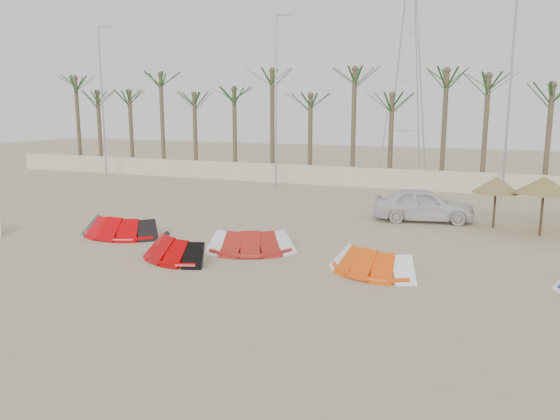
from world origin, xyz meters
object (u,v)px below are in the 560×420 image
at_px(parasol_mid, 544,185).
at_px(kite_red_left, 124,225).
at_px(kite_red_right, 254,240).
at_px(kite_red_mid, 178,246).
at_px(parasol_left, 496,185).
at_px(car, 423,205).
at_px(kite_orange, 373,260).

bearing_deg(parasol_mid, kite_red_left, -158.04).
bearing_deg(kite_red_right, kite_red_mid, -139.55).
relative_size(parasol_left, car, 0.50).
bearing_deg(kite_red_right, kite_orange, -11.41).
bearing_deg(kite_red_right, parasol_left, 43.07).
bearing_deg(kite_red_left, parasol_mid, 21.96).
bearing_deg(car, kite_red_left, 112.96).
relative_size(kite_red_right, parasol_left, 1.56).
height_order(kite_red_mid, parasol_mid, parasol_mid).
relative_size(kite_orange, car, 0.73).
relative_size(kite_red_left, kite_red_right, 0.99).
distance_m(kite_red_mid, car, 12.05).
height_order(kite_orange, car, car).
height_order(kite_red_mid, car, car).
distance_m(kite_red_left, parasol_mid, 17.32).
bearing_deg(kite_red_left, car, 34.52).
height_order(kite_red_mid, kite_orange, same).
height_order(kite_red_mid, parasol_left, parasol_left).
distance_m(kite_red_right, parasol_left, 11.18).
relative_size(kite_red_left, parasol_mid, 1.42).
xyz_separation_m(kite_red_mid, parasol_mid, (12.04, 8.52, 1.69)).
xyz_separation_m(parasol_mid, car, (-4.90, 1.18, -1.33)).
distance_m(kite_red_right, car, 9.35).
distance_m(kite_red_right, kite_orange, 4.72).
relative_size(kite_red_mid, parasol_left, 1.53).
bearing_deg(kite_orange, kite_red_mid, -172.56).
distance_m(kite_red_left, kite_orange, 10.76).
xyz_separation_m(parasol_left, parasol_mid, (1.82, -0.86, 0.19)).
relative_size(kite_orange, parasol_mid, 1.34).
bearing_deg(parasol_left, kite_red_left, -152.72).
distance_m(parasol_left, car, 3.30).
bearing_deg(parasol_left, kite_red_mid, -137.46).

